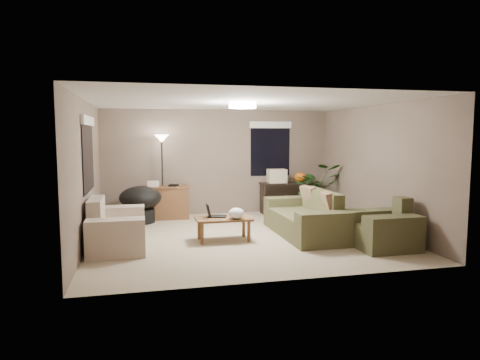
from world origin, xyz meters
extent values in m
plane|color=tan|center=(0.00, 0.00, 0.00)|extent=(5.50, 5.50, 0.00)
plane|color=white|center=(0.00, 0.00, 2.50)|extent=(5.50, 5.50, 0.00)
plane|color=#746155|center=(0.00, 2.50, 1.25)|extent=(5.50, 0.00, 5.50)
plane|color=#746155|center=(0.00, -2.50, 1.25)|extent=(5.50, 0.00, 5.50)
plane|color=#746155|center=(-2.75, 0.00, 1.25)|extent=(0.00, 5.00, 5.00)
plane|color=#746155|center=(2.75, 0.00, 1.25)|extent=(0.00, 5.00, 5.00)
cube|color=#454529|center=(1.17, -0.13, 0.21)|extent=(0.95, 1.48, 0.42)
cube|color=brown|center=(1.54, -0.13, 0.64)|extent=(0.22, 1.48, 0.43)
cube|color=#4E4E2E|center=(1.17, -1.05, 0.30)|extent=(0.95, 0.36, 0.60)
cube|color=#49492B|center=(1.17, 0.79, 0.30)|extent=(0.95, 0.36, 0.60)
cube|color=#8C7251|center=(1.47, -0.58, 0.65)|extent=(0.31, 0.49, 0.47)
cube|color=#8C7251|center=(1.47, 0.32, 0.65)|extent=(0.30, 0.48, 0.47)
cube|color=beige|center=(-2.24, -0.25, 0.21)|extent=(0.90, 0.88, 0.42)
cube|color=beige|center=(-2.58, -0.25, 0.64)|extent=(0.22, 0.88, 0.43)
cube|color=beige|center=(-2.24, -0.87, 0.30)|extent=(0.90, 0.36, 0.60)
cube|color=beige|center=(-2.24, 0.37, 0.30)|extent=(0.90, 0.36, 0.60)
cube|color=#49492C|center=(2.12, -1.30, 0.21)|extent=(0.95, 0.28, 0.42)
cube|color=#4B4B2D|center=(2.49, -1.30, 0.64)|extent=(0.22, 0.28, 0.43)
cube|color=#444529|center=(2.12, -1.62, 0.30)|extent=(0.95, 0.36, 0.60)
cube|color=#48492B|center=(2.12, -0.98, 0.30)|extent=(0.95, 0.36, 0.60)
cube|color=brown|center=(-0.40, -0.22, 0.40)|extent=(1.00, 0.55, 0.04)
cylinder|color=brown|center=(-0.82, -0.42, 0.19)|extent=(0.06, 0.06, 0.38)
cylinder|color=brown|center=(0.02, -0.42, 0.19)|extent=(0.06, 0.06, 0.38)
cylinder|color=brown|center=(-0.82, -0.02, 0.19)|extent=(0.06, 0.06, 0.38)
cylinder|color=brown|center=(0.02, -0.02, 0.19)|extent=(0.06, 0.06, 0.38)
cube|color=black|center=(-0.50, -0.12, 0.43)|extent=(0.38, 0.32, 0.02)
cube|color=black|center=(-0.66, -0.12, 0.55)|extent=(0.07, 0.23, 0.22)
ellipsoid|color=white|center=(-0.20, -0.37, 0.52)|extent=(0.33, 0.31, 0.20)
cube|color=brown|center=(-1.32, 2.08, 0.35)|extent=(1.05, 0.45, 0.71)
cube|color=brown|center=(-1.32, 2.08, 0.73)|extent=(1.10, 0.50, 0.04)
cube|color=silver|center=(-1.57, 2.08, 0.81)|extent=(0.27, 0.22, 0.12)
cube|color=black|center=(-1.12, 2.03, 0.77)|extent=(0.25, 0.27, 0.04)
cube|color=black|center=(1.63, 2.18, 0.73)|extent=(1.30, 0.40, 0.04)
cube|color=black|center=(1.03, 2.18, 0.35)|extent=(0.05, 0.38, 0.71)
cube|color=black|center=(2.23, 2.18, 0.35)|extent=(0.05, 0.38, 0.71)
cube|color=black|center=(1.63, 2.18, 0.15)|extent=(1.25, 0.36, 0.03)
ellipsoid|color=orange|center=(1.98, 2.18, 0.87)|extent=(0.37, 0.37, 0.24)
cube|color=beige|center=(1.38, 2.18, 0.91)|extent=(0.45, 0.35, 0.33)
cylinder|color=black|center=(-1.86, 1.76, 0.15)|extent=(0.60, 0.60, 0.30)
ellipsoid|color=black|center=(-1.86, 1.76, 0.55)|extent=(1.00, 1.00, 0.50)
cylinder|color=black|center=(-1.36, 2.15, 0.01)|extent=(0.28, 0.28, 0.02)
cylinder|color=black|center=(-1.36, 2.15, 0.90)|extent=(0.04, 0.04, 1.78)
cone|color=white|center=(-1.36, 2.15, 1.82)|extent=(0.32, 0.32, 0.18)
cylinder|color=white|center=(0.00, 0.00, 2.44)|extent=(0.50, 0.50, 0.10)
imported|color=#2D5923|center=(2.24, 1.83, 0.48)|extent=(1.12, 1.24, 0.97)
cube|color=tan|center=(2.27, 0.85, 0.01)|extent=(0.32, 0.32, 0.03)
cylinder|color=tan|center=(2.27, 0.85, 0.25)|extent=(0.12, 0.12, 0.44)
cube|color=tan|center=(2.27, 0.85, 0.48)|extent=(0.22, 0.22, 0.03)
cube|color=black|center=(-2.73, 0.30, 1.55)|extent=(0.01, 1.50, 1.30)
cube|color=white|center=(-2.71, 0.30, 2.15)|extent=(0.05, 1.56, 0.16)
cube|color=black|center=(1.30, 2.48, 1.55)|extent=(1.00, 0.01, 1.30)
cube|color=white|center=(1.30, 2.46, 2.15)|extent=(1.06, 0.05, 0.16)
camera|label=1|loc=(-1.83, -7.66, 1.90)|focal=32.00mm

